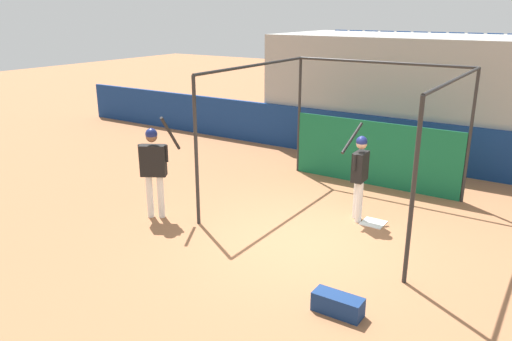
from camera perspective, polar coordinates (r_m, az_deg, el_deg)
ground_plane at (r=9.23m, az=5.41°, el=-7.98°), size 60.00×60.00×0.00m
outfield_wall at (r=13.86m, az=16.24°, el=3.06°), size 24.00×0.12×1.28m
bleacher_section at (r=15.60m, az=18.88°, el=8.30°), size 8.70×4.00×3.36m
batting_cage at (r=11.42m, az=12.46°, el=3.49°), size 4.15×4.14×2.93m
home_plate at (r=10.15m, az=13.26°, el=-5.85°), size 0.44×0.44×0.02m
player_batter at (r=9.92m, az=11.75°, el=0.02°), size 0.50×0.84×1.86m
player_waiting at (r=10.01m, az=-11.61°, el=0.77°), size 0.68×0.68×2.12m
equipment_bag at (r=7.21m, az=9.33°, el=-14.86°), size 0.70×0.28×0.28m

